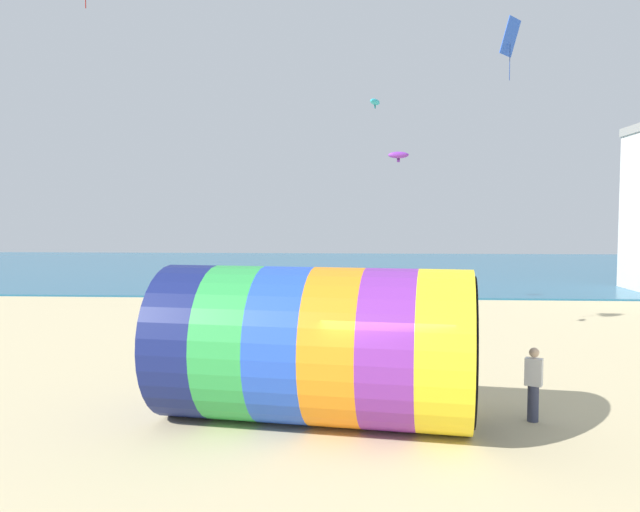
{
  "coord_description": "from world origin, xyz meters",
  "views": [
    {
      "loc": [
        -0.56,
        -12.63,
        4.49
      ],
      "look_at": [
        -1.48,
        2.7,
        3.51
      ],
      "focal_mm": 35.0,
      "sensor_mm": 36.0,
      "label": 1
    }
  ],
  "objects": [
    {
      "name": "ground_plane",
      "position": [
        0.0,
        0.0,
        0.0
      ],
      "size": [
        120.0,
        120.0,
        0.0
      ],
      "primitive_type": "plane",
      "color": "#CCBA8C"
    },
    {
      "name": "sea",
      "position": [
        0.0,
        41.01,
        0.05
      ],
      "size": [
        120.0,
        40.0,
        0.1
      ],
      "primitive_type": "cube",
      "color": "#236084",
      "rests_on": "ground"
    },
    {
      "name": "giant_inflatable_tube",
      "position": [
        -1.46,
        0.7,
        1.7
      ],
      "size": [
        7.13,
        4.31,
        3.39
      ],
      "color": "navy",
      "rests_on": "ground"
    },
    {
      "name": "kite_handler",
      "position": [
        3.29,
        1.01,
        0.83
      ],
      "size": [
        0.42,
        0.36,
        1.63
      ],
      "color": "#383D56",
      "rests_on": "ground"
    },
    {
      "name": "kite_cyan_parafoil",
      "position": [
        0.02,
        8.81,
        8.35
      ],
      "size": [
        0.48,
        0.67,
        0.32
      ],
      "color": "#2DB2C6"
    },
    {
      "name": "kite_purple_parafoil",
      "position": [
        1.39,
        17.57,
        7.41
      ],
      "size": [
        0.99,
        0.46,
        0.55
      ],
      "color": "purple"
    },
    {
      "name": "kite_blue_diamond",
      "position": [
        6.08,
        15.59,
        12.3
      ],
      "size": [
        1.06,
        1.15,
        2.64
      ],
      "color": "blue"
    },
    {
      "name": "bystander_near_water",
      "position": [
        0.98,
        11.6,
        0.92
      ],
      "size": [
        0.36,
        0.42,
        1.78
      ],
      "color": "#726651",
      "rests_on": "ground"
    },
    {
      "name": "bystander_mid_beach",
      "position": [
        -0.97,
        9.02,
        0.82
      ],
      "size": [
        0.41,
        0.41,
        1.61
      ],
      "color": "#383D56",
      "rests_on": "ground"
    }
  ]
}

